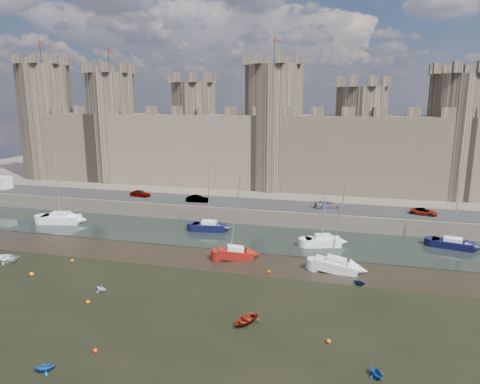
# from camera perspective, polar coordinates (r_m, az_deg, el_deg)

# --- Properties ---
(ground) EXTENTS (160.00, 160.00, 0.00)m
(ground) POSITION_cam_1_polar(r_m,az_deg,el_deg) (41.60, -10.84, -15.81)
(ground) COLOR black
(ground) RESTS_ON ground
(seaweed_patch) EXTENTS (70.00, 34.00, 0.01)m
(seaweed_patch) POSITION_cam_1_polar(r_m,az_deg,el_deg) (37.02, -15.00, -19.85)
(seaweed_patch) COLOR black
(seaweed_patch) RESTS_ON ground
(water_channel) EXTENTS (160.00, 12.00, 0.08)m
(water_channel) POSITION_cam_1_polar(r_m,az_deg,el_deg) (62.37, -1.47, -5.83)
(water_channel) COLOR black
(water_channel) RESTS_ON ground
(quay) EXTENTS (160.00, 60.00, 2.50)m
(quay) POSITION_cam_1_polar(r_m,az_deg,el_deg) (96.15, 4.36, 1.37)
(quay) COLOR #4C443A
(quay) RESTS_ON ground
(road) EXTENTS (160.00, 7.00, 0.10)m
(road) POSITION_cam_1_polar(r_m,az_deg,el_deg) (70.99, 0.71, -1.46)
(road) COLOR black
(road) RESTS_ON quay
(castle) EXTENTS (108.50, 11.00, 29.00)m
(castle) POSITION_cam_1_polar(r_m,az_deg,el_deg) (83.11, 2.59, 6.93)
(castle) COLOR #42382B
(castle) RESTS_ON quay
(car_0) EXTENTS (3.85, 1.93, 1.26)m
(car_0) POSITION_cam_1_polar(r_m,az_deg,el_deg) (77.39, -13.16, -0.19)
(car_0) COLOR gray
(car_0) RESTS_ON quay
(car_1) EXTENTS (3.77, 1.62, 1.21)m
(car_1) POSITION_cam_1_polar(r_m,az_deg,el_deg) (71.74, -5.70, -0.92)
(car_1) COLOR gray
(car_1) RESTS_ON quay
(car_2) EXTENTS (4.37, 2.80, 1.18)m
(car_2) POSITION_cam_1_polar(r_m,az_deg,el_deg) (69.05, 11.59, -1.65)
(car_2) COLOR gray
(car_2) RESTS_ON quay
(car_3) EXTENTS (4.15, 2.74, 1.06)m
(car_3) POSITION_cam_1_polar(r_m,az_deg,el_deg) (69.20, 23.29, -2.44)
(car_3) COLOR gray
(car_3) RESTS_ON quay
(sailboat_0) EXTENTS (6.34, 3.38, 11.25)m
(sailboat_0) POSITION_cam_1_polar(r_m,az_deg,el_deg) (73.85, -22.80, -3.26)
(sailboat_0) COLOR silver
(sailboat_0) RESTS_ON ground
(sailboat_1) EXTENTS (5.06, 2.31, 9.85)m
(sailboat_1) POSITION_cam_1_polar(r_m,az_deg,el_deg) (64.35, -4.12, -4.58)
(sailboat_1) COLOR black
(sailboat_1) RESTS_ON ground
(sailboat_2) EXTENTS (5.05, 3.17, 10.18)m
(sailboat_2) POSITION_cam_1_polar(r_m,az_deg,el_deg) (58.81, 10.99, -6.40)
(sailboat_2) COLOR white
(sailboat_2) RESTS_ON ground
(sailboat_3) EXTENTS (5.40, 3.19, 8.89)m
(sailboat_3) POSITION_cam_1_polar(r_m,az_deg,el_deg) (63.66, 26.50, -6.15)
(sailboat_3) COLOR black
(sailboat_3) RESTS_ON ground
(sailboat_4) EXTENTS (4.77, 3.08, 10.39)m
(sailboat_4) POSITION_cam_1_polar(r_m,az_deg,el_deg) (53.48, -0.60, -8.15)
(sailboat_4) COLOR maroon
(sailboat_4) RESTS_ON ground
(sailboat_5) EXTENTS (5.05, 2.25, 10.64)m
(sailboat_5) POSITION_cam_1_polar(r_m,az_deg,el_deg) (50.99, 12.70, -9.51)
(sailboat_5) COLOR silver
(sailboat_5) RESTS_ON ground
(dinghy_1) EXTENTS (1.98, 1.95, 0.79)m
(dinghy_1) POSITION_cam_1_polar(r_m,az_deg,el_deg) (36.44, -24.56, -20.45)
(dinghy_1) COLOR #164D9C
(dinghy_1) RESTS_ON ground
(dinghy_3) EXTENTS (1.63, 1.51, 0.70)m
(dinghy_3) POSITION_cam_1_polar(r_m,az_deg,el_deg) (47.29, -18.02, -12.16)
(dinghy_3) COLOR silver
(dinghy_3) RESTS_ON ground
(dinghy_4) EXTENTS (3.04, 3.40, 0.58)m
(dinghy_4) POSITION_cam_1_polar(r_m,az_deg,el_deg) (39.46, 0.69, -16.75)
(dinghy_4) COLOR maroon
(dinghy_4) RESTS_ON ground
(dinghy_5) EXTENTS (1.81, 1.88, 0.76)m
(dinghy_5) POSITION_cam_1_polar(r_m,az_deg,el_deg) (34.45, 17.76, -21.97)
(dinghy_5) COLOR #154693
(dinghy_5) RESTS_ON ground
(dinghy_6) EXTENTS (3.74, 2.93, 0.71)m
(dinghy_6) POSITION_cam_1_polar(r_m,az_deg,el_deg) (60.33, -28.88, -7.74)
(dinghy_6) COLOR silver
(dinghy_6) RESTS_ON ground
(dinghy_7) EXTENTS (1.57, 1.44, 0.70)m
(dinghy_7) POSITION_cam_1_polar(r_m,az_deg,el_deg) (48.13, 15.62, -11.56)
(dinghy_7) COLOR black
(dinghy_7) RESTS_ON ground
(buoy_0) EXTENTS (0.49, 0.49, 0.49)m
(buoy_0) POSITION_cam_1_polar(r_m,az_deg,el_deg) (54.06, -26.04, -9.82)
(buoy_0) COLOR orange
(buoy_0) RESTS_ON ground
(buoy_1) EXTENTS (0.38, 0.38, 0.38)m
(buoy_1) POSITION_cam_1_polar(r_m,az_deg,el_deg) (56.54, -21.47, -8.50)
(buoy_1) COLOR #DC5609
(buoy_1) RESTS_ON ground
(buoy_2) EXTENTS (0.38, 0.38, 0.38)m
(buoy_2) POSITION_cam_1_polar(r_m,az_deg,el_deg) (37.44, -18.75, -19.38)
(buoy_2) COLOR #FF1C0B
(buoy_2) RESTS_ON ground
(buoy_3) EXTENTS (0.39, 0.39, 0.39)m
(buoy_3) POSITION_cam_1_polar(r_m,az_deg,el_deg) (49.63, 3.87, -10.55)
(buoy_3) COLOR #F83D0B
(buoy_3) RESTS_ON ground
(buoy_4) EXTENTS (0.39, 0.39, 0.39)m
(buoy_4) POSITION_cam_1_polar(r_m,az_deg,el_deg) (45.24, -19.61, -13.65)
(buoy_4) COLOR orange
(buoy_4) RESTS_ON ground
(buoy_5) EXTENTS (0.38, 0.38, 0.38)m
(buoy_5) POSITION_cam_1_polar(r_m,az_deg,el_deg) (37.49, 11.72, -18.90)
(buoy_5) COLOR #EA4B0A
(buoy_5) RESTS_ON ground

